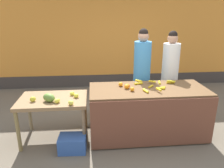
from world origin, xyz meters
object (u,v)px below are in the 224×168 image
at_px(vendor_woman_blue_shirt, 142,75).
at_px(vendor_woman_white_shirt, 170,75).
at_px(produce_crate, 73,143).
at_px(produce_sack, 100,106).

bearing_deg(vendor_woman_blue_shirt, vendor_woman_white_shirt, 3.79).
height_order(vendor_woman_white_shirt, produce_crate, vendor_woman_white_shirt).
distance_m(vendor_woman_white_shirt, produce_crate, 2.41).
xyz_separation_m(vendor_woman_white_shirt, produce_sack, (-1.48, 0.09, -0.68)).
height_order(vendor_woman_blue_shirt, vendor_woman_white_shirt, vendor_woman_blue_shirt).
relative_size(vendor_woman_white_shirt, produce_sack, 3.82).
relative_size(vendor_woman_blue_shirt, produce_sack, 3.93).
bearing_deg(vendor_woman_white_shirt, produce_crate, -149.92).
distance_m(vendor_woman_blue_shirt, produce_sack, 1.13).
relative_size(vendor_woman_blue_shirt, produce_crate, 4.26).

